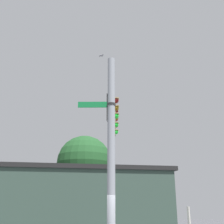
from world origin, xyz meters
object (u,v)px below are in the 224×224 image
at_px(traffic_light_nearest_pole, 112,108).
at_px(traffic_light_mid_outer, 113,126).
at_px(traffic_light_mid_inner, 113,118).
at_px(bird_flying, 102,56).
at_px(street_name_sign, 102,105).

bearing_deg(traffic_light_nearest_pole, traffic_light_mid_outer, -172.54).
relative_size(traffic_light_mid_inner, bird_flying, 4.16).
distance_m(traffic_light_nearest_pole, traffic_light_mid_inner, 1.42).
distance_m(traffic_light_nearest_pole, traffic_light_mid_outer, 2.84).
bearing_deg(bird_flying, traffic_light_nearest_pole, 25.11).
height_order(traffic_light_mid_inner, bird_flying, bird_flying).
xyz_separation_m(traffic_light_mid_inner, street_name_sign, (3.23, 0.06, -0.46)).
relative_size(traffic_light_nearest_pole, street_name_sign, 0.95).
xyz_separation_m(street_name_sign, bird_flying, (-3.60, -0.71, 4.08)).
xyz_separation_m(traffic_light_nearest_pole, bird_flying, (-1.78, -0.83, 3.62)).
xyz_separation_m(traffic_light_nearest_pole, traffic_light_mid_outer, (-2.81, -0.37, 0.00)).
bearing_deg(traffic_light_mid_outer, traffic_light_mid_inner, 7.46).
bearing_deg(bird_flying, traffic_light_mid_outer, 155.74).
height_order(traffic_light_nearest_pole, traffic_light_mid_outer, same).
bearing_deg(street_name_sign, bird_flying, -168.76).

